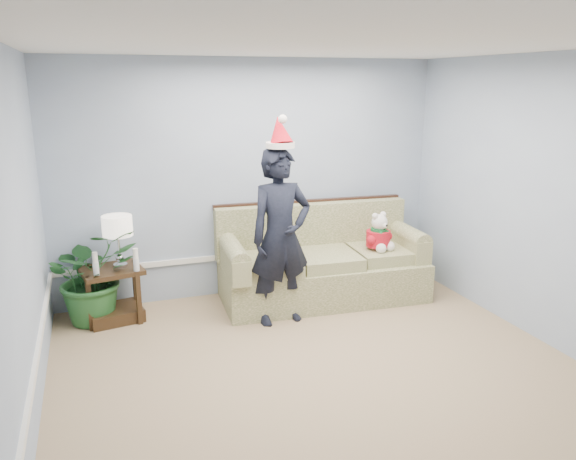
# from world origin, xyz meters

# --- Properties ---
(room_shell) EXTENTS (4.54, 5.04, 2.74)m
(room_shell) POSITION_xyz_m (0.00, 0.00, 1.35)
(room_shell) COLOR tan
(room_shell) RESTS_ON ground
(wainscot_trim) EXTENTS (4.49, 4.99, 0.06)m
(wainscot_trim) POSITION_xyz_m (-1.18, 1.18, 0.45)
(wainscot_trim) COLOR white
(wainscot_trim) RESTS_ON room_shell
(sofa) EXTENTS (2.36, 1.13, 1.08)m
(sofa) POSITION_xyz_m (0.68, 2.02, 0.38)
(sofa) COLOR #55632E
(sofa) RESTS_ON room_shell
(side_table) EXTENTS (0.67, 0.59, 0.57)m
(side_table) POSITION_xyz_m (-1.63, 2.11, 0.22)
(side_table) COLOR #3C2916
(side_table) RESTS_ON room_shell
(table_lamp) EXTENTS (0.30, 0.30, 0.54)m
(table_lamp) POSITION_xyz_m (-1.53, 2.15, 0.99)
(table_lamp) COLOR silver
(table_lamp) RESTS_ON side_table
(candle_pair) EXTENTS (0.45, 0.06, 0.24)m
(candle_pair) POSITION_xyz_m (-1.58, 1.95, 0.68)
(candle_pair) COLOR silver
(candle_pair) RESTS_ON side_table
(houseplant) EXTENTS (1.09, 1.00, 1.00)m
(houseplant) POSITION_xyz_m (-1.81, 2.17, 0.50)
(houseplant) COLOR #215827
(houseplant) RESTS_ON room_shell
(man) EXTENTS (0.72, 0.52, 1.82)m
(man) POSITION_xyz_m (0.02, 1.53, 0.91)
(man) COLOR black
(man) RESTS_ON room_shell
(santa_hat) EXTENTS (0.32, 0.36, 0.33)m
(santa_hat) POSITION_xyz_m (0.02, 1.54, 1.95)
(santa_hat) COLOR silver
(santa_hat) RESTS_ON man
(teddy_bear) EXTENTS (0.34, 0.35, 0.45)m
(teddy_bear) POSITION_xyz_m (1.30, 1.81, 0.73)
(teddy_bear) COLOR silver
(teddy_bear) RESTS_ON sofa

